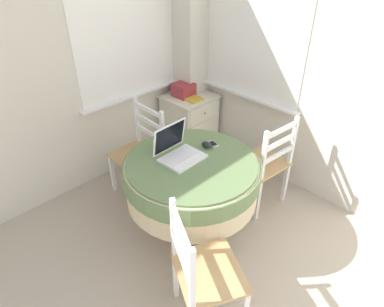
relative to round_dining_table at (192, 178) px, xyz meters
The scene contains 11 objects.
corner_room_shell 0.81m from the round_dining_table, ahead, with size 4.11×5.13×2.55m.
round_dining_table is the anchor object (origin of this frame).
laptop 0.24m from the round_dining_table, 104.08° to the left, with size 0.32×0.29×0.25m.
computer_mouse 0.29m from the round_dining_table, 14.88° to the left, with size 0.06×0.09×0.05m.
cell_phone 0.33m from the round_dining_table, 10.07° to the left, with size 0.07×0.11×0.01m.
dining_chair_near_back_window 0.76m from the round_dining_table, 85.42° to the left, with size 0.40×0.44×0.89m.
dining_chair_near_right_window 0.76m from the round_dining_table, 13.07° to the right, with size 0.46×0.42×0.89m.
dining_chair_camera_near 0.76m from the round_dining_table, 129.48° to the right, with size 0.54×0.56×0.89m.
corner_cabinet 1.36m from the round_dining_table, 46.57° to the left, with size 0.51×0.48×0.66m.
storage_box 1.35m from the round_dining_table, 49.24° to the left, with size 0.19×0.20×0.14m.
book_on_cabinet 1.25m from the round_dining_table, 45.44° to the left, with size 0.15×0.19×0.02m.
Camera 1 is at (-0.80, 0.55, 2.16)m, focal length 32.00 mm.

